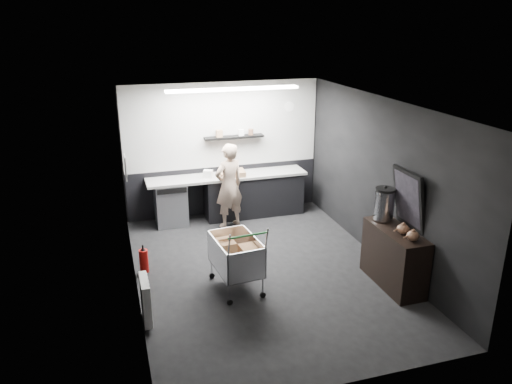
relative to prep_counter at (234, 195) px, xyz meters
name	(u,v)px	position (x,y,z in m)	size (l,w,h in m)	color
floor	(264,271)	(-0.14, -2.42, -0.46)	(5.50, 5.50, 0.00)	black
ceiling	(265,104)	(-0.14, -2.42, 2.24)	(5.50, 5.50, 0.00)	white
wall_back	(223,149)	(-0.14, 0.33, 0.89)	(5.50, 5.50, 0.00)	black
wall_front	(347,278)	(-0.14, -5.17, 0.89)	(5.50, 5.50, 0.00)	black
wall_left	(130,206)	(-2.14, -2.42, 0.89)	(5.50, 5.50, 0.00)	black
wall_right	(381,181)	(1.86, -2.42, 0.89)	(5.50, 5.50, 0.00)	black
kitchen_wall_panel	(223,125)	(-0.14, 0.31, 1.39)	(3.95, 0.02, 1.70)	beige
dado_panel	(224,189)	(-0.14, 0.31, 0.04)	(3.95, 0.02, 1.00)	black
floating_shelf	(234,137)	(0.06, 0.20, 1.16)	(1.20, 0.22, 0.04)	black
wall_clock	(289,107)	(1.26, 0.30, 1.69)	(0.20, 0.20, 0.03)	white
poster	(125,168)	(-2.12, -1.12, 1.09)	(0.02, 0.30, 0.40)	white
poster_red_band	(125,163)	(-2.11, -1.12, 1.16)	(0.01, 0.22, 0.10)	red
radiator	(146,300)	(-2.08, -3.32, -0.11)	(0.10, 0.50, 0.60)	white
ceiling_strip	(233,89)	(-0.14, -0.57, 2.21)	(2.40, 0.20, 0.04)	white
prep_counter	(234,195)	(0.00, 0.00, 0.00)	(3.20, 0.61, 0.90)	black
person	(229,186)	(-0.22, -0.45, 0.37)	(0.61, 0.40, 1.66)	beige
shopping_cart	(236,257)	(-0.70, -2.78, 0.07)	(0.68, 1.04, 1.09)	silver
sideboard	(394,249)	(1.63, -3.34, 0.12)	(0.51, 1.20, 1.80)	black
fire_extinguisher	(144,260)	(-1.99, -1.91, -0.23)	(0.14, 0.14, 0.47)	#B5100C
cardboard_box	(232,173)	(-0.05, -0.05, 0.49)	(0.50, 0.38, 0.10)	#9E7754
pink_tub	(231,170)	(-0.06, 0.00, 0.55)	(0.21, 0.21, 0.21)	silver
white_container	(208,174)	(-0.53, -0.05, 0.52)	(0.17, 0.13, 0.15)	white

